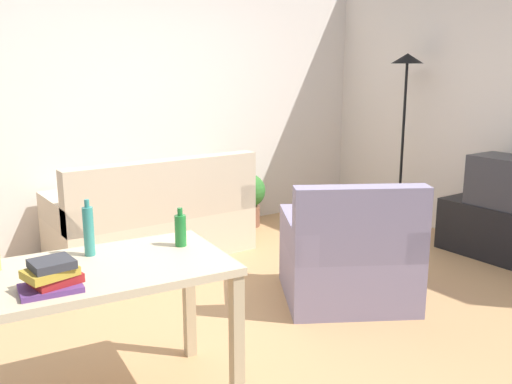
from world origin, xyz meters
TOP-DOWN VIEW (x-y plane):
  - ground_plane at (0.00, 0.00)m, footprint 5.20×4.40m
  - wall_rear at (0.00, 2.20)m, footprint 5.20×0.10m
  - wall_right at (2.60, 0.00)m, footprint 0.10×4.40m
  - couch at (-0.26, 1.59)m, footprint 1.74×0.84m
  - tv_stand at (2.25, -0.26)m, footprint 0.44×1.10m
  - tv at (2.25, -0.26)m, footprint 0.41×0.60m
  - torchiere_lamp at (2.25, 0.93)m, footprint 0.32×0.32m
  - desk at (-1.44, -0.42)m, footprint 1.27×0.83m
  - potted_plant at (0.99, 1.90)m, footprint 0.36×0.36m
  - armchair at (0.48, -0.14)m, footprint 1.20×1.18m
  - bottle_tall at (-1.43, -0.23)m, footprint 0.05×0.05m
  - bottle_green at (-0.99, -0.36)m, footprint 0.06×0.06m
  - book_stack at (-1.71, -0.58)m, footprint 0.27×0.22m

SIDE VIEW (x-z plane):
  - ground_plane at x=0.00m, z-range -0.02..0.00m
  - tv_stand at x=2.25m, z-range 0.00..0.48m
  - couch at x=-0.26m, z-range -0.15..0.77m
  - armchair at x=0.48m, z-range -0.14..0.78m
  - potted_plant at x=0.99m, z-range 0.05..0.62m
  - desk at x=-1.44m, z-range 0.27..1.03m
  - tv at x=2.25m, z-range 0.48..0.92m
  - book_stack at x=-1.71m, z-range 0.75..0.89m
  - bottle_green at x=-0.99m, z-range 0.74..0.95m
  - bottle_tall at x=-1.43m, z-range 0.74..1.03m
  - wall_rear at x=0.00m, z-range 0.00..2.70m
  - wall_right at x=2.60m, z-range 0.00..2.70m
  - torchiere_lamp at x=2.25m, z-range 0.51..2.32m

